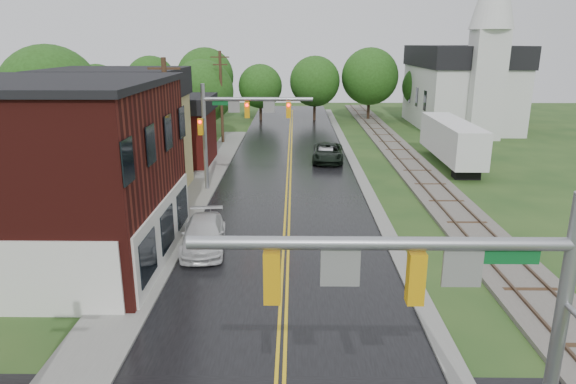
{
  "coord_description": "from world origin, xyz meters",
  "views": [
    {
      "loc": [
        0.4,
        -6.92,
        9.81
      ],
      "look_at": [
        0.13,
        14.59,
        3.5
      ],
      "focal_mm": 32.0,
      "sensor_mm": 36.0,
      "label": 1
    }
  ],
  "objects_px": {
    "sedan_silver": "(325,155)",
    "church": "(464,78)",
    "utility_pole_b": "(168,135)",
    "tree_left_b": "(52,98)",
    "tree_left_c": "(138,103)",
    "traffic_signal_far": "(236,118)",
    "tree_left_e": "(204,93)",
    "traffic_signal_near": "(453,303)",
    "semi_trailer": "(452,139)",
    "suv_dark": "(328,153)",
    "brick_building": "(5,174)",
    "pickup_white": "(204,235)",
    "utility_pole_c": "(221,96)"
  },
  "relations": [
    {
      "from": "sedan_silver",
      "to": "church",
      "type": "bearing_deg",
      "value": 51.85
    },
    {
      "from": "utility_pole_b",
      "to": "tree_left_b",
      "type": "xyz_separation_m",
      "value": [
        -11.05,
        9.9,
        1.0
      ]
    },
    {
      "from": "utility_pole_b",
      "to": "tree_left_c",
      "type": "bearing_deg",
      "value": 111.49
    },
    {
      "from": "traffic_signal_far",
      "to": "tree_left_e",
      "type": "height_order",
      "value": "tree_left_e"
    },
    {
      "from": "tree_left_b",
      "to": "church",
      "type": "bearing_deg",
      "value": 29.99
    },
    {
      "from": "church",
      "to": "traffic_signal_near",
      "type": "distance_m",
      "value": 54.32
    },
    {
      "from": "tree_left_c",
      "to": "semi_trailer",
      "type": "bearing_deg",
      "value": -11.26
    },
    {
      "from": "tree_left_b",
      "to": "suv_dark",
      "type": "relative_size",
      "value": 1.78
    },
    {
      "from": "brick_building",
      "to": "suv_dark",
      "type": "bearing_deg",
      "value": 52.89
    },
    {
      "from": "traffic_signal_near",
      "to": "suv_dark",
      "type": "distance_m",
      "value": 34.07
    },
    {
      "from": "brick_building",
      "to": "utility_pole_b",
      "type": "distance_m",
      "value": 9.03
    },
    {
      "from": "traffic_signal_far",
      "to": "suv_dark",
      "type": "relative_size",
      "value": 1.34
    },
    {
      "from": "pickup_white",
      "to": "semi_trailer",
      "type": "distance_m",
      "value": 24.95
    },
    {
      "from": "traffic_signal_far",
      "to": "pickup_white",
      "type": "height_order",
      "value": "traffic_signal_far"
    },
    {
      "from": "pickup_white",
      "to": "traffic_signal_near",
      "type": "bearing_deg",
      "value": -68.3
    },
    {
      "from": "tree_left_e",
      "to": "sedan_silver",
      "type": "relative_size",
      "value": 2.23
    },
    {
      "from": "church",
      "to": "tree_left_e",
      "type": "bearing_deg",
      "value": -164.8
    },
    {
      "from": "tree_left_e",
      "to": "tree_left_b",
      "type": "bearing_deg",
      "value": -122.74
    },
    {
      "from": "pickup_white",
      "to": "tree_left_b",
      "type": "bearing_deg",
      "value": 126.47
    },
    {
      "from": "traffic_signal_far",
      "to": "tree_left_e",
      "type": "relative_size",
      "value": 0.9
    },
    {
      "from": "brick_building",
      "to": "sedan_silver",
      "type": "bearing_deg",
      "value": 53.23
    },
    {
      "from": "church",
      "to": "traffic_signal_far",
      "type": "distance_m",
      "value": 35.59
    },
    {
      "from": "church",
      "to": "traffic_signal_near",
      "type": "relative_size",
      "value": 2.72
    },
    {
      "from": "tree_left_e",
      "to": "suv_dark",
      "type": "xyz_separation_m",
      "value": [
        12.1,
        -10.09,
        -4.05
      ]
    },
    {
      "from": "church",
      "to": "sedan_silver",
      "type": "height_order",
      "value": "church"
    },
    {
      "from": "brick_building",
      "to": "tree_left_b",
      "type": "xyz_separation_m",
      "value": [
        -5.36,
        16.9,
        1.57
      ]
    },
    {
      "from": "church",
      "to": "traffic_signal_far",
      "type": "relative_size",
      "value": 2.72
    },
    {
      "from": "suv_dark",
      "to": "tree_left_c",
      "type": "bearing_deg",
      "value": 170.41
    },
    {
      "from": "utility_pole_b",
      "to": "tree_left_c",
      "type": "height_order",
      "value": "utility_pole_b"
    },
    {
      "from": "church",
      "to": "traffic_signal_near",
      "type": "bearing_deg",
      "value": -107.72
    },
    {
      "from": "traffic_signal_far",
      "to": "tree_left_b",
      "type": "xyz_separation_m",
      "value": [
        -14.38,
        4.9,
        0.74
      ]
    },
    {
      "from": "church",
      "to": "tree_left_e",
      "type": "xyz_separation_m",
      "value": [
        -28.85,
        -7.84,
        -1.02
      ]
    },
    {
      "from": "traffic_signal_far",
      "to": "tree_left_b",
      "type": "bearing_deg",
      "value": 161.19
    },
    {
      "from": "brick_building",
      "to": "utility_pole_b",
      "type": "height_order",
      "value": "utility_pole_b"
    },
    {
      "from": "utility_pole_c",
      "to": "tree_left_e",
      "type": "distance_m",
      "value": 2.79
    },
    {
      "from": "brick_building",
      "to": "semi_trailer",
      "type": "distance_m",
      "value": 32.34
    },
    {
      "from": "utility_pole_c",
      "to": "tree_left_b",
      "type": "distance_m",
      "value": 16.42
    },
    {
      "from": "tree_left_b",
      "to": "suv_dark",
      "type": "distance_m",
      "value": 22.03
    },
    {
      "from": "traffic_signal_near",
      "to": "semi_trailer",
      "type": "distance_m",
      "value": 34.06
    },
    {
      "from": "brick_building",
      "to": "suv_dark",
      "type": "relative_size",
      "value": 2.62
    },
    {
      "from": "tree_left_b",
      "to": "tree_left_c",
      "type": "bearing_deg",
      "value": 63.44
    },
    {
      "from": "church",
      "to": "sedan_silver",
      "type": "xyz_separation_m",
      "value": [
        -16.95,
        -17.95,
        -5.23
      ]
    },
    {
      "from": "suv_dark",
      "to": "semi_trailer",
      "type": "relative_size",
      "value": 0.48
    },
    {
      "from": "brick_building",
      "to": "suv_dark",
      "type": "distance_m",
      "value": 26.31
    },
    {
      "from": "traffic_signal_far",
      "to": "tree_left_b",
      "type": "height_order",
      "value": "tree_left_b"
    },
    {
      "from": "church",
      "to": "sedan_silver",
      "type": "bearing_deg",
      "value": -133.35
    },
    {
      "from": "sedan_silver",
      "to": "utility_pole_b",
      "type": "bearing_deg",
      "value": -120.34
    },
    {
      "from": "sedan_silver",
      "to": "semi_trailer",
      "type": "bearing_deg",
      "value": -1.95
    },
    {
      "from": "tree_left_e",
      "to": "semi_trailer",
      "type": "distance_m",
      "value": 24.99
    },
    {
      "from": "suv_dark",
      "to": "pickup_white",
      "type": "bearing_deg",
      "value": -106.88
    }
  ]
}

